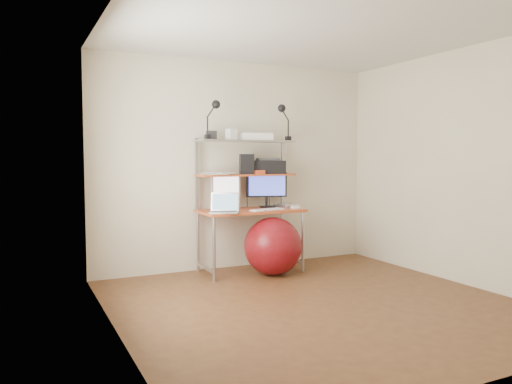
% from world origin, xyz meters
% --- Properties ---
extents(room, '(3.60, 3.60, 3.60)m').
position_xyz_m(room, '(0.00, 0.00, 1.25)').
color(room, brown).
rests_on(room, ground).
extents(computer_desk, '(1.20, 0.60, 1.57)m').
position_xyz_m(computer_desk, '(0.00, 1.50, 0.96)').
color(computer_desk, '#C45326').
rests_on(computer_desk, ground).
extents(desktop, '(1.20, 0.60, 0.00)m').
position_xyz_m(desktop, '(0.00, 1.44, 0.74)').
color(desktop, '#C45326').
rests_on(desktop, computer_desk).
extents(mid_shelf, '(1.18, 0.34, 0.00)m').
position_xyz_m(mid_shelf, '(0.00, 1.57, 1.15)').
color(mid_shelf, '#C45326').
rests_on(mid_shelf, computer_desk).
extents(top_shelf, '(1.18, 0.34, 0.00)m').
position_xyz_m(top_shelf, '(0.00, 1.57, 1.55)').
color(top_shelf, '#A6A6AB').
rests_on(top_shelf, computer_desk).
extents(floor, '(3.60, 3.60, 0.00)m').
position_xyz_m(floor, '(0.00, 0.00, 0.00)').
color(floor, brown).
rests_on(floor, ground).
extents(wall_outlet, '(0.08, 0.01, 0.12)m').
position_xyz_m(wall_outlet, '(0.85, 1.79, 0.30)').
color(wall_outlet, white).
rests_on(wall_outlet, room).
extents(monitor_silver, '(0.40, 0.18, 0.45)m').
position_xyz_m(monitor_silver, '(-0.26, 1.57, 0.98)').
color(monitor_silver, '#A9A8AD').
rests_on(monitor_silver, desktop).
extents(monitor_black, '(0.48, 0.21, 0.50)m').
position_xyz_m(monitor_black, '(0.29, 1.60, 0.99)').
color(monitor_black, black).
rests_on(monitor_black, desktop).
extents(laptop, '(0.40, 0.37, 0.28)m').
position_xyz_m(laptop, '(-0.39, 1.28, 0.79)').
color(laptop, silver).
rests_on(laptop, desktop).
extents(keyboard, '(0.44, 0.22, 0.01)m').
position_xyz_m(keyboard, '(0.14, 1.29, 0.75)').
color(keyboard, white).
rests_on(keyboard, desktop).
extents(mouse, '(0.10, 0.06, 0.03)m').
position_xyz_m(mouse, '(0.54, 1.32, 0.75)').
color(mouse, white).
rests_on(mouse, desktop).
extents(mac_mini, '(0.26, 0.26, 0.04)m').
position_xyz_m(mac_mini, '(0.52, 1.52, 0.76)').
color(mac_mini, silver).
rests_on(mac_mini, desktop).
extents(phone, '(0.09, 0.15, 0.01)m').
position_xyz_m(phone, '(0.04, 1.28, 0.75)').
color(phone, black).
rests_on(phone, desktop).
extents(printer, '(0.45, 0.37, 0.19)m').
position_xyz_m(printer, '(0.30, 1.57, 1.24)').
color(printer, black).
rests_on(printer, mid_shelf).
extents(nas_cube, '(0.20, 0.20, 0.24)m').
position_xyz_m(nas_cube, '(0.01, 1.56, 1.27)').
color(nas_cube, black).
rests_on(nas_cube, mid_shelf).
extents(red_box, '(0.19, 0.15, 0.05)m').
position_xyz_m(red_box, '(0.13, 1.52, 1.17)').
color(red_box, '#BB3E1D').
rests_on(red_box, mid_shelf).
extents(scanner, '(0.39, 0.28, 0.10)m').
position_xyz_m(scanner, '(0.13, 1.56, 1.60)').
color(scanner, white).
rests_on(scanner, top_shelf).
extents(box_white, '(0.13, 0.12, 0.12)m').
position_xyz_m(box_white, '(-0.19, 1.55, 1.61)').
color(box_white, white).
rests_on(box_white, top_shelf).
extents(box_grey, '(0.11, 0.11, 0.10)m').
position_xyz_m(box_grey, '(-0.42, 1.61, 1.60)').
color(box_grey, '#303033').
rests_on(box_grey, top_shelf).
extents(clip_lamp_left, '(0.18, 0.10, 0.44)m').
position_xyz_m(clip_lamp_left, '(-0.43, 1.48, 1.87)').
color(clip_lamp_left, black).
rests_on(clip_lamp_left, top_shelf).
extents(clip_lamp_right, '(0.17, 0.10, 0.43)m').
position_xyz_m(clip_lamp_right, '(0.46, 1.50, 1.87)').
color(clip_lamp_right, black).
rests_on(clip_lamp_right, top_shelf).
extents(exercise_ball, '(0.66, 0.66, 0.66)m').
position_xyz_m(exercise_ball, '(0.16, 1.19, 0.33)').
color(exercise_ball, maroon).
rests_on(exercise_ball, floor).
extents(paper_stack, '(0.38, 0.41, 0.02)m').
position_xyz_m(paper_stack, '(-0.37, 1.57, 1.16)').
color(paper_stack, white).
rests_on(paper_stack, mid_shelf).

